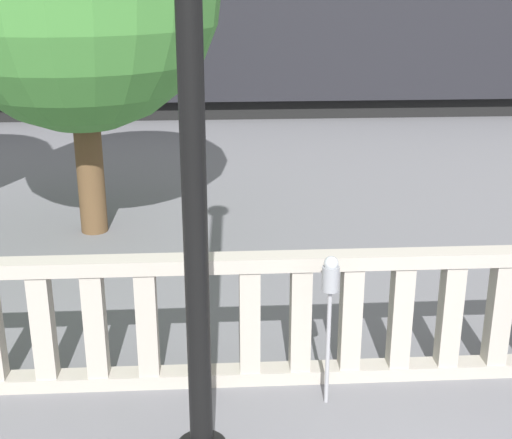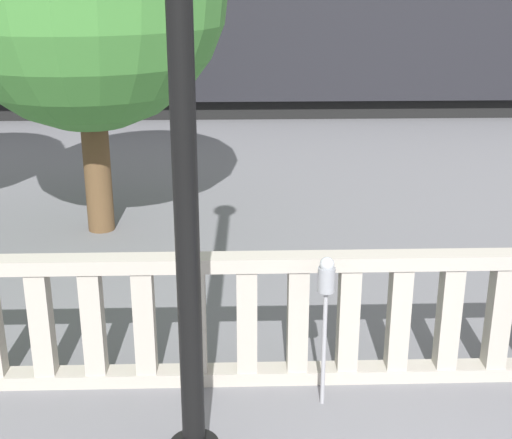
% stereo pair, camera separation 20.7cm
% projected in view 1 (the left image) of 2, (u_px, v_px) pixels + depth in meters
% --- Properties ---
extents(balustrade, '(16.04, 0.24, 1.38)m').
position_uv_depth(balustrade, '(400.00, 316.00, 7.12)').
color(balustrade, '#ADA599').
rests_on(balustrade, ground).
extents(lamppost, '(0.42, 0.42, 6.04)m').
position_uv_depth(lamppost, '(191.00, 88.00, 4.98)').
color(lamppost, black).
rests_on(lamppost, ground).
extents(parking_meter, '(0.16, 0.16, 1.52)m').
position_uv_depth(parking_meter, '(330.00, 288.00, 6.50)').
color(parking_meter, '#99999E').
rests_on(parking_meter, ground).
extents(train_near, '(29.85, 3.17, 4.51)m').
position_uv_depth(train_near, '(415.00, 39.00, 20.56)').
color(train_near, black).
rests_on(train_near, ground).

